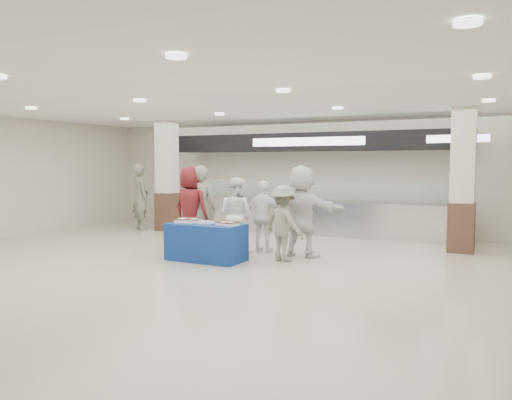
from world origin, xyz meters
The scene contains 15 objects.
ground centered at (0.00, 0.00, 0.00)m, with size 14.00×14.00×0.00m, color beige.
serving_line centered at (0.00, 5.40, 1.16)m, with size 8.70×0.85×2.80m.
column_left centered at (-4.00, 4.20, 1.53)m, with size 0.55×0.55×3.20m.
column_right centered at (4.00, 4.20, 1.53)m, with size 0.55×0.55×3.20m.
display_table centered at (-0.56, 0.85, 0.38)m, with size 1.55×0.78×0.75m, color navy.
sheet_cake_left centered at (-1.01, 0.89, 0.80)m, with size 0.55×0.48×0.10m.
sheet_cake_right centered at (-0.06, 0.84, 0.79)m, with size 0.44×0.38×0.09m.
cupcake_tray centered at (-0.55, 0.82, 0.78)m, with size 0.40×0.32×0.06m.
civilian_maroon centered at (-1.44, 1.64, 0.96)m, with size 0.94×0.61×1.91m, color maroon.
soldier_a centered at (-1.25, 1.75, 0.96)m, with size 0.70×0.46×1.93m, color slate.
chef_tall centered at (-0.42, 1.86, 0.83)m, with size 0.81×0.63×1.66m, color white.
chef_short centered at (0.10, 2.18, 0.79)m, with size 0.93×0.39×1.59m, color white.
soldier_b centered at (0.88, 1.49, 0.77)m, with size 0.99×0.57×1.53m, color slate.
civilian_white centered at (1.03, 2.11, 0.97)m, with size 1.79×0.57×1.94m, color white.
soldier_bg centered at (-4.78, 3.95, 0.98)m, with size 0.71×0.47×1.95m, color slate.
Camera 1 is at (4.82, -7.67, 1.99)m, focal length 35.00 mm.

